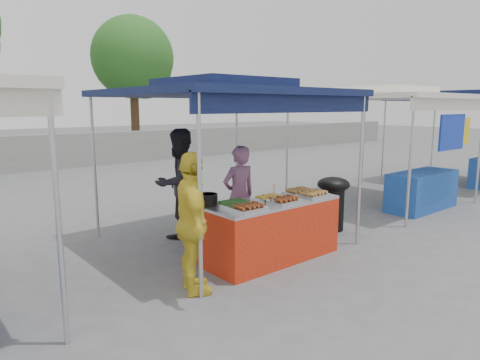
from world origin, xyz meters
TOP-DOWN VIEW (x-y plane):
  - ground_plane at (0.00, 0.00)m, footprint 80.00×80.00m
  - back_wall at (0.00, 11.00)m, footprint 40.00×0.25m
  - main_canopy at (0.00, 0.97)m, footprint 3.20×3.20m
  - neighbor_stall_right at (4.50, 0.57)m, footprint 3.20×3.20m
  - neighbor_stall_far at (8.50, 0.57)m, footprint 3.20×3.20m
  - tree_2 at (4.49, 12.85)m, footprint 3.48×3.41m
  - vendor_table at (0.00, -0.10)m, footprint 2.00×0.80m
  - food_tray_fl at (-0.64, -0.34)m, footprint 0.42×0.30m
  - food_tray_fm at (0.01, -0.34)m, footprint 0.42×0.30m
  - food_tray_fr at (0.62, -0.33)m, footprint 0.42×0.30m
  - food_tray_bl at (-0.63, -0.03)m, footprint 0.42×0.30m
  - food_tray_bm at (-0.00, -0.02)m, footprint 0.42×0.30m
  - food_tray_br at (0.61, -0.04)m, footprint 0.42×0.30m
  - cooking_pot at (-0.85, 0.25)m, footprint 0.26×0.26m
  - skewer_cup at (-0.15, -0.28)m, footprint 0.07×0.07m
  - wok_burner at (1.83, 0.25)m, footprint 0.56×0.56m
  - crate_left at (-0.45, 0.66)m, footprint 0.54×0.38m
  - crate_right at (0.26, 0.62)m, footprint 0.53×0.37m
  - crate_stacked at (0.26, 0.62)m, footprint 0.53×0.37m
  - vendor_woman at (0.06, 0.69)m, footprint 0.60×0.43m
  - helper_man at (-0.43, 1.64)m, footprint 0.95×0.78m
  - customer_person at (-1.49, -0.33)m, footprint 0.75×1.05m

SIDE VIEW (x-z plane):
  - ground_plane at x=0.00m, z-range 0.00..0.00m
  - crate_right at x=0.26m, z-range 0.00..0.32m
  - crate_left at x=-0.45m, z-range 0.00..0.33m
  - vendor_table at x=0.00m, z-range 0.00..0.85m
  - crate_stacked at x=0.26m, z-range 0.32..0.64m
  - wok_burner at x=1.83m, z-range 0.09..1.04m
  - back_wall at x=0.00m, z-range 0.00..1.20m
  - vendor_woman at x=0.06m, z-range 0.00..1.56m
  - customer_person at x=-1.49m, z-range 0.00..1.66m
  - food_tray_fl at x=-0.64m, z-range 0.85..0.92m
  - food_tray_fm at x=0.01m, z-range 0.85..0.92m
  - food_tray_fr at x=0.62m, z-range 0.85..0.92m
  - food_tray_bl at x=-0.63m, z-range 0.85..0.92m
  - food_tray_bm at x=0.00m, z-range 0.85..0.92m
  - food_tray_br at x=0.61m, z-range 0.85..0.92m
  - skewer_cup at x=-0.15m, z-range 0.85..0.94m
  - helper_man at x=-0.43m, z-range 0.00..1.80m
  - cooking_pot at x=-0.85m, z-range 0.85..1.00m
  - neighbor_stall_right at x=4.50m, z-range 0.32..2.89m
  - neighbor_stall_far at x=8.50m, z-range 0.32..2.89m
  - main_canopy at x=0.00m, z-range 1.08..3.65m
  - tree_2 at x=4.49m, z-range 1.08..6.94m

